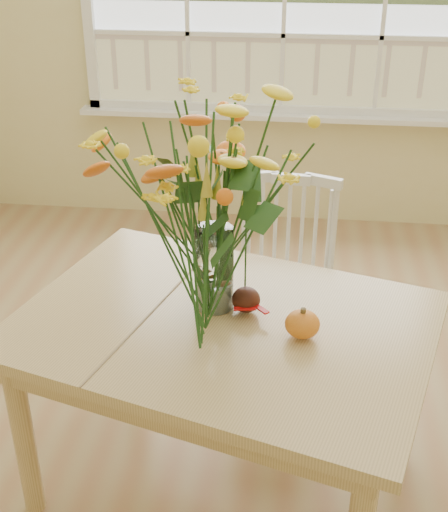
# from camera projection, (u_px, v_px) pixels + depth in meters

# --- Properties ---
(floor) EXTENTS (4.00, 4.50, 0.01)m
(floor) POSITION_uv_depth(u_px,v_px,m) (247.00, 476.00, 2.49)
(floor) COLOR #A4784F
(floor) RESTS_ON ground
(dining_table) EXTENTS (1.48, 1.24, 0.68)m
(dining_table) POSITION_uv_depth(u_px,v_px,m) (223.00, 344.00, 2.19)
(dining_table) COLOR tan
(dining_table) RESTS_ON floor
(windsor_chair) EXTENTS (0.43, 0.41, 0.87)m
(windsor_chair) POSITION_uv_depth(u_px,v_px,m) (285.00, 273.00, 2.81)
(windsor_chair) COLOR white
(windsor_chair) RESTS_ON floor
(flower_vase) EXTENTS (0.58, 0.58, 0.69)m
(flower_vase) POSITION_uv_depth(u_px,v_px,m) (214.00, 188.00, 2.03)
(flower_vase) COLOR white
(flower_vase) RESTS_ON dining_table
(pumpkin) EXTENTS (0.11, 0.11, 0.08)m
(pumpkin) POSITION_uv_depth(u_px,v_px,m) (302.00, 325.00, 2.05)
(pumpkin) COLOR #D45C19
(pumpkin) RESTS_ON dining_table
(turkey_figurine) EXTENTS (0.11, 0.09, 0.11)m
(turkey_figurine) POSITION_uv_depth(u_px,v_px,m) (214.00, 286.00, 2.25)
(turkey_figurine) COLOR #CCB78C
(turkey_figurine) RESTS_ON dining_table
(dark_gourd) EXTENTS (0.13, 0.11, 0.08)m
(dark_gourd) POSITION_uv_depth(u_px,v_px,m) (246.00, 301.00, 2.18)
(dark_gourd) COLOR #38160F
(dark_gourd) RESTS_ON dining_table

